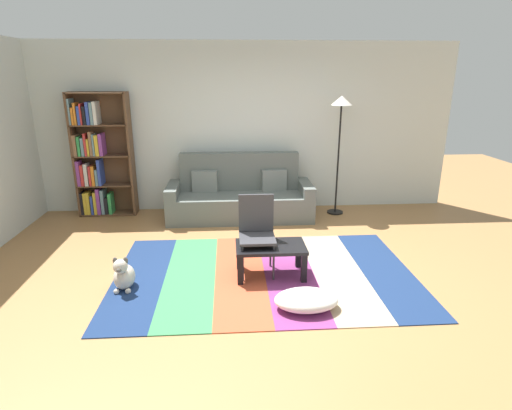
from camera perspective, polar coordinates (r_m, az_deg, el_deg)
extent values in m
plane|color=#9E7042|center=(4.80, 0.16, -9.49)|extent=(14.00, 14.00, 0.00)
cube|color=silver|center=(6.87, -1.35, 10.61)|extent=(6.80, 0.10, 2.70)
cube|color=navy|center=(4.88, -15.80, -9.73)|extent=(0.56, 2.20, 0.01)
cube|color=#387F4C|center=(4.79, -9.08, -9.76)|extent=(0.56, 2.20, 0.01)
cube|color=#C64C2D|center=(4.77, -2.22, -9.67)|extent=(0.56, 2.20, 0.01)
cube|color=#843370|center=(4.81, 4.61, -9.44)|extent=(0.56, 2.20, 0.01)
cube|color=tan|center=(4.92, 11.21, -9.09)|extent=(0.56, 2.20, 0.01)
cube|color=navy|center=(5.09, 17.43, -8.65)|extent=(0.56, 2.20, 0.01)
cube|color=#59605B|center=(6.53, -2.21, -0.13)|extent=(1.90, 0.80, 0.40)
cube|color=#59605B|center=(6.69, -2.34, 4.74)|extent=(1.90, 0.20, 0.60)
cube|color=#59605B|center=(6.56, -11.33, 0.35)|extent=(0.18, 0.80, 0.56)
cube|color=#59605B|center=(6.61, 6.83, 0.71)|extent=(0.18, 0.80, 0.56)
cube|color=slate|center=(6.61, -7.07, 3.22)|extent=(0.42, 0.19, 0.36)
cube|color=slate|center=(6.64, 2.47, 3.40)|extent=(0.42, 0.19, 0.36)
cube|color=brown|center=(7.10, -23.74, 6.26)|extent=(0.04, 0.28, 1.94)
cube|color=brown|center=(6.85, -16.89, 6.64)|extent=(0.04, 0.28, 1.94)
cube|color=brown|center=(7.09, -20.09, 6.67)|extent=(0.90, 0.01, 1.94)
cube|color=brown|center=(7.19, -19.58, -1.01)|extent=(0.86, 0.28, 0.02)
cube|color=brown|center=(7.06, -19.97, 2.67)|extent=(0.86, 0.28, 0.02)
cube|color=brown|center=(6.96, -20.38, 6.46)|extent=(0.86, 0.28, 0.02)
cube|color=brown|center=(6.89, -20.80, 10.34)|extent=(0.86, 0.28, 0.02)
cube|color=brown|center=(6.86, -21.25, 14.28)|extent=(0.86, 0.28, 0.02)
cube|color=black|center=(7.23, -22.79, 0.28)|extent=(0.04, 0.20, 0.36)
cube|color=gold|center=(7.20, -22.45, 0.26)|extent=(0.04, 0.18, 0.35)
cube|color=gold|center=(7.18, -22.09, 0.29)|extent=(0.05, 0.17, 0.36)
cube|color=#334CB2|center=(7.20, -21.55, 0.16)|extent=(0.03, 0.24, 0.30)
cube|color=gold|center=(7.16, -21.25, 0.34)|extent=(0.04, 0.19, 0.36)
cube|color=purple|center=(7.16, -20.80, 0.61)|extent=(0.05, 0.24, 0.42)
cube|color=#668C99|center=(7.14, -20.29, 0.55)|extent=(0.05, 0.25, 0.40)
cube|color=black|center=(7.14, -19.85, 0.05)|extent=(0.05, 0.24, 0.27)
cube|color=green|center=(7.11, -19.42, 0.30)|extent=(0.05, 0.21, 0.34)
cube|color=purple|center=(7.10, -23.25, 4.08)|extent=(0.05, 0.18, 0.39)
cube|color=red|center=(7.10, -22.78, 3.89)|extent=(0.04, 0.20, 0.33)
cube|color=silver|center=(7.06, -22.35, 3.94)|extent=(0.05, 0.18, 0.35)
cube|color=red|center=(7.04, -21.89, 3.82)|extent=(0.03, 0.16, 0.31)
cube|color=orange|center=(7.03, -21.52, 3.83)|extent=(0.05, 0.17, 0.31)
cube|color=#668C99|center=(7.04, -21.05, 3.65)|extent=(0.04, 0.20, 0.25)
cube|color=#334CB2|center=(7.03, -20.70, 4.34)|extent=(0.04, 0.25, 0.41)
cube|color=#8C6647|center=(7.03, -23.62, 7.61)|extent=(0.05, 0.22, 0.32)
cube|color=green|center=(7.03, -23.10, 7.58)|extent=(0.04, 0.26, 0.30)
cube|color=#668C99|center=(6.99, -22.74, 7.48)|extent=(0.04, 0.20, 0.28)
cube|color=red|center=(6.96, -22.45, 7.76)|extent=(0.03, 0.17, 0.35)
cube|color=gold|center=(6.98, -22.04, 7.48)|extent=(0.03, 0.23, 0.26)
cube|color=#8C6647|center=(6.93, -21.80, 7.90)|extent=(0.04, 0.17, 0.37)
cube|color=#668C99|center=(6.93, -21.46, 7.77)|extent=(0.03, 0.18, 0.33)
cube|color=gold|center=(6.91, -21.06, 7.74)|extent=(0.05, 0.18, 0.32)
cube|color=purple|center=(6.92, -20.52, 7.89)|extent=(0.05, 0.24, 0.34)
cube|color=#668C99|center=(6.99, -24.21, 11.73)|extent=(0.03, 0.24, 0.39)
cube|color=orange|center=(6.95, -23.93, 11.20)|extent=(0.03, 0.17, 0.26)
cube|color=orange|center=(6.95, -23.60, 11.53)|extent=(0.03, 0.21, 0.33)
cube|color=#334CB2|center=(6.94, -23.15, 11.37)|extent=(0.04, 0.22, 0.28)
cube|color=red|center=(6.95, -22.85, 11.56)|extent=(0.03, 0.25, 0.32)
cube|color=black|center=(6.93, -22.47, 11.42)|extent=(0.04, 0.25, 0.27)
cube|color=#334CB2|center=(6.88, -22.15, 11.69)|extent=(0.04, 0.19, 0.34)
cube|color=#668C99|center=(6.90, -21.63, 11.73)|extent=(0.04, 0.26, 0.33)
cube|color=silver|center=(6.88, -21.22, 11.82)|extent=(0.05, 0.25, 0.34)
cube|color=black|center=(4.62, 2.05, -5.80)|extent=(0.78, 0.46, 0.04)
cube|color=black|center=(4.50, -2.21, -9.00)|extent=(0.06, 0.06, 0.33)
cube|color=black|center=(4.57, 6.68, -8.68)|extent=(0.06, 0.06, 0.33)
cube|color=black|center=(4.85, -2.35, -6.98)|extent=(0.06, 0.06, 0.33)
cube|color=black|center=(4.91, 5.88, -6.72)|extent=(0.06, 0.06, 0.33)
ellipsoid|color=white|center=(4.13, 6.98, -12.93)|extent=(0.63, 0.41, 0.18)
ellipsoid|color=beige|center=(4.67, -17.77, -9.45)|extent=(0.22, 0.30, 0.26)
sphere|color=beige|center=(4.51, -18.28, -8.06)|extent=(0.15, 0.15, 0.15)
ellipsoid|color=#5B5750|center=(4.46, -18.45, -8.51)|extent=(0.06, 0.07, 0.05)
ellipsoid|color=#5B5750|center=(4.52, -18.94, -7.34)|extent=(0.05, 0.04, 0.08)
ellipsoid|color=#5B5750|center=(4.49, -17.63, -7.36)|extent=(0.05, 0.04, 0.08)
sphere|color=beige|center=(4.62, -18.77, -11.29)|extent=(0.06, 0.06, 0.06)
sphere|color=beige|center=(4.59, -17.30, -11.34)|extent=(0.06, 0.06, 0.06)
cylinder|color=black|center=(6.95, 10.88, -0.96)|extent=(0.26, 0.26, 0.02)
cylinder|color=black|center=(6.73, 11.31, 6.09)|extent=(0.03, 0.03, 1.72)
cone|color=white|center=(6.61, 11.80, 14.00)|extent=(0.32, 0.32, 0.14)
cube|color=black|center=(4.62, 1.18, -5.38)|extent=(0.10, 0.15, 0.02)
cube|color=#38383D|center=(4.62, 0.16, -4.63)|extent=(0.40, 0.40, 0.03)
cube|color=#38383D|center=(4.70, 0.01, -1.09)|extent=(0.40, 0.03, 0.44)
cylinder|color=#38383D|center=(4.55, -1.85, -8.15)|extent=(0.02, 0.02, 0.42)
cylinder|color=#38383D|center=(4.57, 2.45, -8.02)|extent=(0.02, 0.02, 0.42)
cylinder|color=#38383D|center=(4.86, -2.00, -6.41)|extent=(0.02, 0.02, 0.42)
cylinder|color=#38383D|center=(4.88, 2.02, -6.30)|extent=(0.02, 0.02, 0.42)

